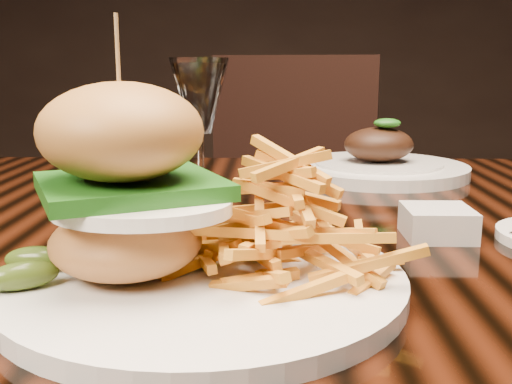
{
  "coord_description": "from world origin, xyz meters",
  "views": [
    {
      "loc": [
        -0.04,
        -0.68,
        0.92
      ],
      "look_at": [
        -0.06,
        -0.14,
        0.81
      ],
      "focal_mm": 42.0,
      "sensor_mm": 36.0,
      "label": 1
    }
  ],
  "objects_px": {
    "chair_far": "(286,211)",
    "dining_table": "(305,279)",
    "far_dish": "(378,164)",
    "wine_glass": "(200,102)",
    "burger_plate": "(200,218)"
  },
  "relations": [
    {
      "from": "chair_far",
      "to": "dining_table",
      "type": "bearing_deg",
      "value": -78.67
    },
    {
      "from": "chair_far",
      "to": "far_dish",
      "type": "bearing_deg",
      "value": -66.68
    },
    {
      "from": "dining_table",
      "to": "wine_glass",
      "type": "height_order",
      "value": "wine_glass"
    },
    {
      "from": "dining_table",
      "to": "burger_plate",
      "type": "bearing_deg",
      "value": -112.62
    },
    {
      "from": "dining_table",
      "to": "chair_far",
      "type": "xyz_separation_m",
      "value": [
        0.0,
        0.89,
        -0.13
      ]
    },
    {
      "from": "burger_plate",
      "to": "wine_glass",
      "type": "relative_size",
      "value": 1.74
    },
    {
      "from": "burger_plate",
      "to": "far_dish",
      "type": "bearing_deg",
      "value": 52.21
    },
    {
      "from": "wine_glass",
      "to": "far_dish",
      "type": "xyz_separation_m",
      "value": [
        0.25,
        0.27,
        -0.12
      ]
    },
    {
      "from": "far_dish",
      "to": "chair_far",
      "type": "xyz_separation_m",
      "value": [
        -0.13,
        0.61,
        -0.23
      ]
    },
    {
      "from": "wine_glass",
      "to": "far_dish",
      "type": "bearing_deg",
      "value": 47.27
    },
    {
      "from": "burger_plate",
      "to": "wine_glass",
      "type": "xyz_separation_m",
      "value": [
        -0.03,
        0.23,
        0.08
      ]
    },
    {
      "from": "burger_plate",
      "to": "chair_far",
      "type": "distance_m",
      "value": 1.16
    },
    {
      "from": "wine_glass",
      "to": "chair_far",
      "type": "height_order",
      "value": "chair_far"
    },
    {
      "from": "dining_table",
      "to": "wine_glass",
      "type": "bearing_deg",
      "value": 179.58
    },
    {
      "from": "burger_plate",
      "to": "chair_far",
      "type": "height_order",
      "value": "burger_plate"
    }
  ]
}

